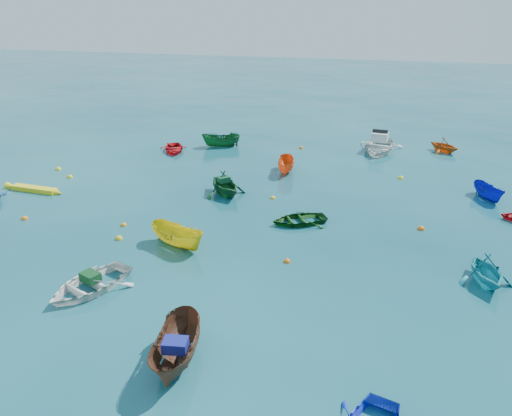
# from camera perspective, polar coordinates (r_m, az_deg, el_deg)

# --- Properties ---
(ground) EXTENTS (160.00, 160.00, 0.00)m
(ground) POSITION_cam_1_polar(r_m,az_deg,el_deg) (22.49, -3.31, -5.74)
(ground) COLOR #0A3B4A
(ground) RESTS_ON ground
(dinghy_white_near) EXTENTS (3.67, 4.25, 0.74)m
(dinghy_white_near) POSITION_cam_1_polar(r_m,az_deg,el_deg) (21.25, -18.43, -8.86)
(dinghy_white_near) COLOR silver
(dinghy_white_near) RESTS_ON ground
(sampan_brown_mid) EXTENTS (1.85, 3.64, 1.34)m
(sampan_brown_mid) POSITION_cam_1_polar(r_m,az_deg,el_deg) (16.84, -8.89, -17.19)
(sampan_brown_mid) COLOR #56311F
(sampan_brown_mid) RESTS_ON ground
(sampan_yellow_mid) EXTENTS (3.34, 2.27, 1.21)m
(sampan_yellow_mid) POSITION_cam_1_polar(r_m,az_deg,el_deg) (23.75, -8.84, -4.35)
(sampan_yellow_mid) COLOR yellow
(sampan_yellow_mid) RESTS_ON ground
(dinghy_green_e) EXTENTS (3.52, 3.21, 0.60)m
(dinghy_green_e) POSITION_cam_1_polar(r_m,az_deg,el_deg) (25.93, 4.90, -1.71)
(dinghy_green_e) COLOR #0F4413
(dinghy_green_e) RESTS_ON ground
(dinghy_cyan_se) EXTENTS (2.74, 3.01, 1.35)m
(dinghy_cyan_se) POSITION_cam_1_polar(r_m,az_deg,el_deg) (22.69, 24.61, -7.73)
(dinghy_cyan_se) COLOR #1CA5B3
(dinghy_cyan_se) RESTS_ON ground
(sampan_orange_n) EXTENTS (1.49, 2.97, 1.10)m
(sampan_orange_n) POSITION_cam_1_polar(r_m,az_deg,el_deg) (33.51, 3.46, 4.13)
(sampan_orange_n) COLOR #E85315
(sampan_orange_n) RESTS_ON ground
(dinghy_green_n) EXTENTS (3.82, 3.81, 1.52)m
(dinghy_green_n) POSITION_cam_1_polar(r_m,az_deg,el_deg) (29.61, -3.58, 1.55)
(dinghy_green_n) COLOR #124F25
(dinghy_green_n) RESTS_ON ground
(sampan_blue_far) EXTENTS (1.91, 2.66, 0.96)m
(sampan_blue_far) POSITION_cam_1_polar(r_m,az_deg,el_deg) (31.93, 24.92, 0.99)
(sampan_blue_far) COLOR #0D13A9
(sampan_blue_far) RESTS_ON ground
(dinghy_red_far) EXTENTS (3.18, 3.56, 0.61)m
(dinghy_red_far) POSITION_cam_1_polar(r_m,az_deg,el_deg) (38.60, -9.36, 6.42)
(dinghy_red_far) COLOR red
(dinghy_red_far) RESTS_ON ground
(dinghy_orange_far) EXTENTS (3.10, 3.06, 1.24)m
(dinghy_orange_far) POSITION_cam_1_polar(r_m,az_deg,el_deg) (40.51, 20.60, 6.03)
(dinghy_orange_far) COLOR #C75812
(dinghy_orange_far) RESTS_ON ground
(sampan_green_far) EXTENTS (3.18, 2.19, 1.15)m
(sampan_green_far) POSITION_cam_1_polar(r_m,az_deg,el_deg) (39.46, -3.99, 7.03)
(sampan_green_far) COLOR #145526
(sampan_green_far) RESTS_ON ground
(kayak_yellow) EXTENTS (3.75, 0.74, 0.37)m
(kayak_yellow) POSITION_cam_1_polar(r_m,az_deg,el_deg) (32.90, -23.98, 1.76)
(kayak_yellow) COLOR yellow
(kayak_yellow) RESTS_ON ground
(motorboat_white) EXTENTS (3.83, 5.02, 1.57)m
(motorboat_white) POSITION_cam_1_polar(r_m,az_deg,el_deg) (39.27, 13.81, 6.34)
(motorboat_white) COLOR silver
(motorboat_white) RESTS_ON ground
(tarp_green_a) EXTENTS (0.89, 0.78, 0.36)m
(tarp_green_a) POSITION_cam_1_polar(r_m,az_deg,el_deg) (21.03, -18.40, -7.48)
(tarp_green_a) COLOR #10411C
(tarp_green_a) RESTS_ON dinghy_white_near
(tarp_blue_a) EXTENTS (0.84, 0.69, 0.37)m
(tarp_blue_a) POSITION_cam_1_polar(r_m,az_deg,el_deg) (16.20, -9.21, -15.21)
(tarp_blue_a) COLOR navy
(tarp_blue_a) RESTS_ON sampan_brown_mid
(tarp_green_b) EXTENTS (0.83, 0.83, 0.32)m
(tarp_green_b) POSITION_cam_1_polar(r_m,az_deg,el_deg) (29.37, -3.72, 3.29)
(tarp_green_b) COLOR #134C2B
(tarp_green_b) RESTS_ON dinghy_green_n
(buoy_or_a) EXTENTS (0.35, 0.35, 0.35)m
(buoy_or_a) POSITION_cam_1_polar(r_m,az_deg,el_deg) (28.98, -24.92, -1.16)
(buoy_or_a) COLOR orange
(buoy_or_a) RESTS_ON ground
(buoy_ye_a) EXTENTS (0.37, 0.37, 0.37)m
(buoy_ye_a) POSITION_cam_1_polar(r_m,az_deg,el_deg) (25.04, -15.40, -3.45)
(buoy_ye_a) COLOR gold
(buoy_ye_a) RESTS_ON ground
(buoy_or_b) EXTENTS (0.31, 0.31, 0.31)m
(buoy_or_b) POSITION_cam_1_polar(r_m,az_deg,el_deg) (22.20, 3.58, -6.16)
(buoy_or_b) COLOR orange
(buoy_or_b) RESTS_ON ground
(buoy_ye_b) EXTENTS (0.39, 0.39, 0.39)m
(buoy_ye_b) POSITION_cam_1_polar(r_m,az_deg,el_deg) (36.48, -21.65, 4.10)
(buoy_ye_b) COLOR yellow
(buoy_ye_b) RESTS_ON ground
(buoy_or_c) EXTENTS (0.31, 0.31, 0.31)m
(buoy_or_c) POSITION_cam_1_polar(r_m,az_deg,el_deg) (26.44, -14.89, -1.95)
(buoy_or_c) COLOR orange
(buoy_or_c) RESTS_ON ground
(buoy_ye_c) EXTENTS (0.32, 0.32, 0.32)m
(buoy_ye_c) POSITION_cam_1_polar(r_m,az_deg,el_deg) (28.99, 1.94, 1.10)
(buoy_ye_c) COLOR yellow
(buoy_ye_c) RESTS_ON ground
(buoy_or_d) EXTENTS (0.37, 0.37, 0.37)m
(buoy_or_d) POSITION_cam_1_polar(r_m,az_deg,el_deg) (26.48, 18.33, -2.33)
(buoy_or_d) COLOR #FF600D
(buoy_or_d) RESTS_ON ground
(buoy_ye_d) EXTENTS (0.38, 0.38, 0.38)m
(buoy_ye_d) POSITION_cam_1_polar(r_m,az_deg,el_deg) (34.59, -20.50, 3.29)
(buoy_ye_d) COLOR yellow
(buoy_ye_d) RESTS_ON ground
(buoy_or_e) EXTENTS (0.32, 0.32, 0.32)m
(buoy_or_e) POSITION_cam_1_polar(r_m,az_deg,el_deg) (39.08, 5.18, 6.83)
(buoy_or_e) COLOR orange
(buoy_or_e) RESTS_ON ground
(buoy_ye_e) EXTENTS (0.36, 0.36, 0.36)m
(buoy_ye_e) POSITION_cam_1_polar(r_m,az_deg,el_deg) (33.55, 16.20, 3.26)
(buoy_ye_e) COLOR yellow
(buoy_ye_e) RESTS_ON ground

